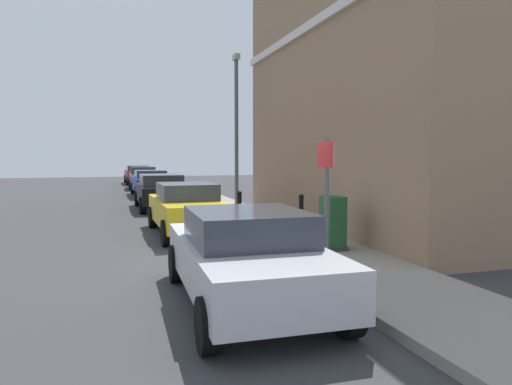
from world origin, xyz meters
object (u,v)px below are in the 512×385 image
Objects in this scene: car_black at (161,191)px; car_blue at (150,182)px; bollard_near_cabinet at (301,213)px; lamppost at (236,125)px; bollard_far_kerb at (240,208)px; car_red at (138,174)px; car_grey at (143,177)px; car_yellow at (187,208)px; utility_cabinet at (333,225)px; car_silver at (247,256)px; street_sign at (326,186)px.

car_black is 6.30m from car_blue.
car_black is 8.51m from bollard_near_cabinet.
bollard_near_cabinet is 6.44m from lamppost.
car_red is at bearing 93.35° from bollard_far_kerb.
lamppost is at bearing -168.68° from car_grey.
car_yellow is 1.03× the size of car_grey.
bollard_far_kerb is (-1.15, 3.39, 0.02)m from utility_cabinet.
bollard_near_cabinet is at bearing -30.00° from car_silver.
car_yellow is at bearing 105.50° from street_sign.
street_sign is (1.58, -11.82, 0.91)m from car_black.
car_grey is 1.75× the size of street_sign.
bollard_far_kerb is 0.45× the size of street_sign.
car_black is 3.89× the size of bollard_far_kerb.
street_sign is 0.40× the size of lamppost.
car_yellow is at bearing 0.01° from car_silver.
car_yellow is 0.73× the size of lamppost.
car_silver is 11.13m from lamppost.
car_black is at bearing 97.64° from street_sign.
car_red is 1.91× the size of street_sign.
car_yellow is 1.44m from bollard_far_kerb.
car_yellow is 4.00× the size of bollard_far_kerb.
car_yellow is at bearing 146.82° from bollard_near_cabinet.
bollard_far_kerb is (1.40, -23.97, -0.04)m from car_red.
bollard_far_kerb is at bearing -13.10° from car_silver.
bollard_near_cabinet is 0.45× the size of street_sign.
car_black is 3.51× the size of utility_cabinet.
car_red reaches higher than bollard_near_cabinet.
lamppost reaches higher than car_red.
car_red is at bearing -0.65° from car_black.
car_grey is at bearing 94.15° from bollard_far_kerb.
lamppost is at bearing 75.94° from bollard_far_kerb.
street_sign reaches higher than utility_cabinet.
utility_cabinet is 8.29m from lamppost.
car_yellow is 23.65m from car_red.
street_sign is at bearing -106.78° from bollard_near_cabinet.
car_blue is 16.53m from utility_cabinet.
bollard_far_kerb is at bearing -177.67° from car_red.
car_grey is 22.18m from utility_cabinet.
utility_cabinet is 0.20× the size of lamppost.
utility_cabinet is at bearing -172.20° from car_blue.
street_sign reaches higher than car_red.
lamppost is at bearing -173.64° from car_red.
utility_cabinet is (2.62, -10.04, -0.07)m from car_black.
car_silver is 3.76m from utility_cabinet.
car_black is at bearing -179.12° from car_grey.
car_grey is at bearing 0.86° from car_silver.
car_black is 3.89× the size of bollard_near_cabinet.
street_sign reaches higher than car_blue.
lamppost is (-0.13, 5.89, 2.60)m from bollard_near_cabinet.
car_black is at bearing 178.11° from car_blue.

